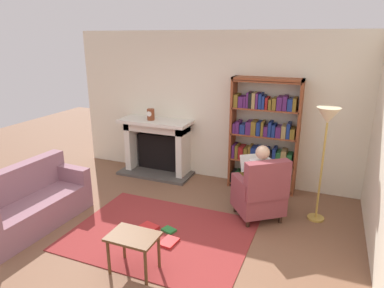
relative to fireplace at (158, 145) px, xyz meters
The scene contains 12 objects.
ground 2.60m from the fireplace, 64.96° to the right, with size 14.00×14.00×0.00m, color brown.
back_wall 1.35m from the fireplace, 13.16° to the left, with size 5.60×0.10×2.70m, color beige.
area_rug 2.34m from the fireplace, 61.76° to the right, with size 2.40×1.80×0.01m, color maroon.
fireplace is the anchor object (origin of this frame).
mantel_clock 0.63m from the fireplace, 126.69° to the right, with size 0.14×0.14×0.21m.
bookshelf 2.07m from the fireplace, ahead, with size 1.15×0.32×1.95m.
armchair_reading 2.49m from the fireplace, 25.62° to the right, with size 0.88×0.88×0.97m.
seated_reader 2.38m from the fireplace, 24.32° to the right, with size 0.56×0.59×1.14m.
sofa_floral 2.61m from the fireplace, 107.08° to the right, with size 0.79×1.73×0.85m.
side_table 3.02m from the fireplace, 67.56° to the right, with size 0.56×0.39×0.47m.
scattered_books 2.35m from the fireplace, 61.73° to the right, with size 0.67×0.49×0.04m.
floor_lamp 3.22m from the fireplace, 13.91° to the right, with size 0.32×0.32×1.68m.
Camera 1 is at (1.95, -3.31, 2.59)m, focal length 31.92 mm.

